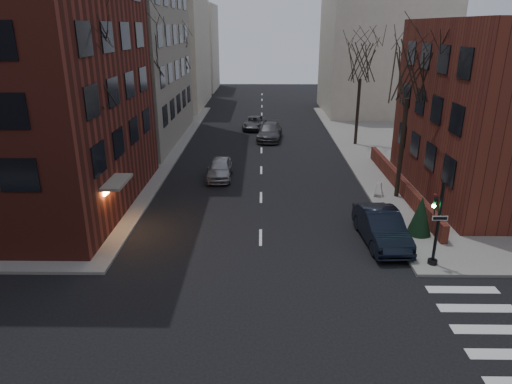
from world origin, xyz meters
TOP-DOWN VIEW (x-y plane):
  - low_wall_right at (9.30, 19.00)m, footprint 0.35×16.00m
  - building_distant_la at (-15.00, 55.00)m, footprint 14.00×16.00m
  - building_distant_ra at (15.00, 50.00)m, footprint 14.00×14.00m
  - building_distant_lb at (-13.00, 72.00)m, footprint 10.00×12.00m
  - traffic_signal at (7.94, 8.99)m, footprint 0.76×0.44m
  - tree_left_a at (-8.80, 14.00)m, footprint 4.18×4.18m
  - tree_left_b at (-8.80, 26.00)m, footprint 4.40×4.40m
  - tree_left_c at (-8.80, 40.00)m, footprint 3.96×3.96m
  - tree_right_a at (8.80, 18.00)m, footprint 3.96×3.96m
  - tree_right_b at (8.80, 32.00)m, footprint 3.74×3.74m
  - streetlamp_near at (-8.20, 22.00)m, footprint 0.36×0.36m
  - streetlamp_far at (-8.20, 42.00)m, footprint 0.36×0.36m
  - parked_sedan at (6.20, 11.52)m, footprint 2.14×5.28m
  - car_lane_silver at (-3.04, 22.01)m, footprint 1.78×4.36m
  - car_lane_gray at (0.80, 34.22)m, footprint 2.75×5.62m
  - car_lane_far at (-0.80, 39.18)m, footprint 2.67×4.93m
  - sandwich_board at (7.65, 18.06)m, footprint 0.56×0.66m
  - evergreen_shrub at (8.39, 12.24)m, footprint 1.50×1.50m

SIDE VIEW (x-z plane):
  - sandwich_board at x=7.65m, z-range 0.15..1.06m
  - low_wall_right at x=9.30m, z-range 0.15..1.15m
  - car_lane_far at x=-0.80m, z-range 0.00..1.31m
  - car_lane_silver at x=-3.04m, z-range 0.00..1.48m
  - car_lane_gray at x=0.80m, z-range 0.00..1.57m
  - parked_sedan at x=6.20m, z-range 0.00..1.70m
  - evergreen_shrub at x=8.39m, z-range 0.15..2.26m
  - traffic_signal at x=7.94m, z-range -0.09..3.91m
  - streetlamp_near at x=-8.20m, z-range 1.10..7.38m
  - streetlamp_far at x=-8.20m, z-range 1.10..7.38m
  - building_distant_lb at x=-13.00m, z-range 0.00..14.00m
  - tree_right_b at x=8.80m, z-range 3.00..12.18m
  - building_distant_ra at x=15.00m, z-range 0.00..16.00m
  - tree_left_c at x=-8.80m, z-range 3.17..12.89m
  - tree_right_a at x=8.80m, z-range 3.17..12.89m
  - tree_left_a at x=-8.80m, z-range 3.34..13.60m
  - tree_left_b at x=-8.80m, z-range 3.51..14.31m
  - building_distant_la at x=-15.00m, z-range 0.00..18.00m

